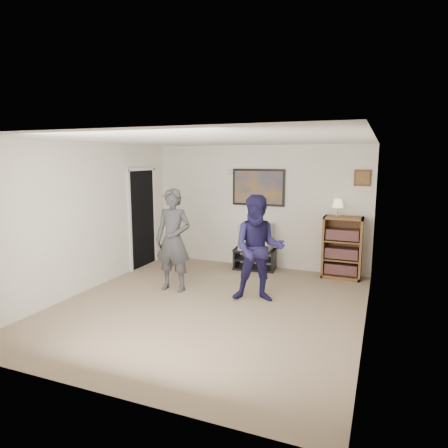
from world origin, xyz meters
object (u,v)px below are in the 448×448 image
Objects in this scene: person_tall at (173,240)px; media_stand at (255,259)px; person_short at (258,249)px; bookshelf at (342,248)px; crt_television at (256,237)px.

media_stand is at bearing 61.30° from person_tall.
person_tall is 1.49m from person_short.
media_stand is 1.74m from bookshelf.
media_stand is at bearing 179.29° from crt_television.
media_stand is at bearing 94.36° from person_short.
bookshelf reaches higher than media_stand.
person_short is at bearing -72.22° from crt_television.
media_stand is 0.50× the size of person_tall.
crt_television is 1.99m from person_tall.
crt_television reaches higher than media_stand.
bookshelf is 3.17m from person_tall.
media_stand is 2.08m from person_tall.
person_tall is at bearing -118.26° from crt_television.
person_tall is (-2.59, -1.81, 0.29)m from bookshelf.
person_tall is at bearing -122.40° from media_stand.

